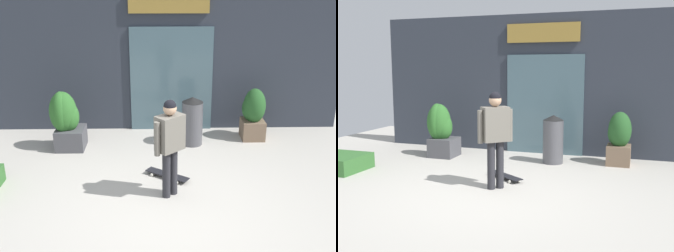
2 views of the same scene
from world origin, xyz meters
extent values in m
plane|color=#B2ADA3|center=(0.00, 0.00, 0.00)|extent=(12.00, 12.00, 0.00)
cube|color=#2D333D|center=(0.00, 3.40, 1.62)|extent=(7.93, 0.25, 3.24)
cube|color=#47606B|center=(0.17, 3.25, 1.16)|extent=(1.81, 0.06, 2.31)
cube|color=olive|center=(0.11, 3.23, 2.80)|extent=(1.70, 0.05, 0.43)
cylinder|color=#28282D|center=(0.00, 0.19, 0.40)|extent=(0.13, 0.13, 0.80)
cylinder|color=#28282D|center=(0.12, 0.30, 0.40)|extent=(0.13, 0.13, 0.80)
cube|color=#6B665B|center=(0.06, 0.24, 1.09)|extent=(0.50, 0.48, 0.57)
cylinder|color=#6B665B|center=(-0.14, 0.07, 1.06)|extent=(0.09, 0.09, 0.54)
cylinder|color=#6B665B|center=(0.25, 0.41, 1.06)|extent=(0.09, 0.09, 0.54)
sphere|color=tan|center=(0.06, 0.24, 1.48)|extent=(0.21, 0.21, 0.21)
sphere|color=black|center=(0.06, 0.24, 1.52)|extent=(0.20, 0.20, 0.20)
cube|color=black|center=(0.03, 0.83, 0.07)|extent=(0.78, 0.61, 0.02)
cylinder|color=silver|center=(-0.25, 0.90, 0.03)|extent=(0.06, 0.06, 0.05)
cylinder|color=silver|center=(-0.14, 1.06, 0.03)|extent=(0.06, 0.06, 0.05)
cylinder|color=silver|center=(0.19, 0.60, 0.03)|extent=(0.06, 0.06, 0.05)
cylinder|color=silver|center=(0.30, 0.77, 0.03)|extent=(0.06, 0.06, 0.05)
cube|color=brown|center=(1.91, 2.63, 0.21)|extent=(0.48, 0.51, 0.42)
ellipsoid|color=#235123|center=(1.92, 2.63, 0.74)|extent=(0.47, 0.52, 0.75)
ellipsoid|color=#235123|center=(1.89, 2.69, 0.66)|extent=(0.45, 0.58, 0.57)
cube|color=#47474C|center=(-1.91, 2.20, 0.21)|extent=(0.57, 0.60, 0.43)
ellipsoid|color=#2D6628|center=(-1.93, 2.18, 0.69)|extent=(0.44, 0.41, 0.62)
ellipsoid|color=#2D6628|center=(-2.05, 2.15, 0.79)|extent=(0.38, 0.50, 0.85)
ellipsoid|color=#2D6628|center=(-2.02, 2.17, 0.78)|extent=(0.55, 0.50, 0.84)
cylinder|color=#4C4C51|center=(0.58, 2.35, 0.46)|extent=(0.43, 0.43, 0.92)
cone|color=black|center=(0.58, 2.35, 0.97)|extent=(0.44, 0.44, 0.11)
camera|label=1|loc=(-0.11, -5.66, 3.43)|focal=44.22mm
camera|label=2|loc=(2.32, -5.87, 1.99)|focal=42.93mm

